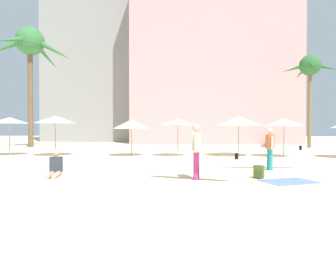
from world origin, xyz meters
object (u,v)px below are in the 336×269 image
object	(u,v)px
cafe_umbrella_5	(178,122)
person_mid_center	(197,150)
palm_tree_far_left	(310,70)
person_mid_left	(55,167)
cafe_umbrella_3	(55,119)
backpack	(259,172)
cafe_umbrella_6	(10,120)
person_far_left	(269,147)
palm_tree_left	(30,47)
cafe_umbrella_1	(239,121)
cafe_umbrella_0	(131,124)
beach_towel	(289,181)
cafe_umbrella_4	(284,122)

from	to	relation	value
cafe_umbrella_5	person_mid_center	size ratio (longest dim) A/B	0.73
palm_tree_far_left	person_mid_left	world-z (taller)	palm_tree_far_left
cafe_umbrella_3	cafe_umbrella_5	bearing A→B (deg)	2.59
backpack	cafe_umbrella_6	bearing A→B (deg)	-83.90
cafe_umbrella_6	person_far_left	xyz separation A→B (m)	(13.86, -5.28, -1.20)
cafe_umbrella_5	person_mid_center	distance (m)	8.33
palm_tree_left	person_mid_center	distance (m)	22.43
person_far_left	cafe_umbrella_1	bearing A→B (deg)	-91.05
person_far_left	cafe_umbrella_0	bearing A→B (deg)	-43.87
palm_tree_far_left	beach_towel	xyz separation A→B (m)	(-6.94, -17.03, -6.51)
cafe_umbrella_4	person_mid_center	world-z (taller)	cafe_umbrella_4
cafe_umbrella_6	backpack	bearing A→B (deg)	-30.09
palm_tree_far_left	beach_towel	bearing A→B (deg)	-112.18
cafe_umbrella_3	cafe_umbrella_4	size ratio (longest dim) A/B	1.08
palm_tree_far_left	person_mid_left	size ratio (longest dim) A/B	8.02
backpack	person_mid_center	distance (m)	2.17
beach_towel	person_far_left	distance (m)	2.93
palm_tree_far_left	beach_towel	world-z (taller)	palm_tree_far_left
cafe_umbrella_4	cafe_umbrella_5	size ratio (longest dim) A/B	1.03
cafe_umbrella_5	cafe_umbrella_6	xyz separation A→B (m)	(-10.06, -0.23, 0.11)
cafe_umbrella_4	backpack	size ratio (longest dim) A/B	5.33
cafe_umbrella_1	cafe_umbrella_4	bearing A→B (deg)	-7.44
cafe_umbrella_0	cafe_umbrella_1	distance (m)	6.26
cafe_umbrella_3	person_far_left	size ratio (longest dim) A/B	0.75
beach_towel	person_mid_left	xyz separation A→B (m)	(-7.51, 0.55, 0.30)
palm_tree_left	backpack	bearing A→B (deg)	-43.93
person_mid_center	cafe_umbrella_1	bearing A→B (deg)	-96.46
cafe_umbrella_3	cafe_umbrella_6	xyz separation A→B (m)	(-2.86, 0.09, -0.04)
cafe_umbrella_0	person_mid_left	distance (m)	7.95
cafe_umbrella_1	cafe_umbrella_6	size ratio (longest dim) A/B	1.16
palm_tree_left	beach_towel	xyz separation A→B (m)	(16.73, -15.92, -8.55)
cafe_umbrella_5	backpack	world-z (taller)	cafe_umbrella_5
person_mid_center	backpack	bearing A→B (deg)	-156.81
backpack	person_far_left	distance (m)	2.50
cafe_umbrella_0	cafe_umbrella_3	distance (m)	4.49
cafe_umbrella_6	palm_tree_far_left	bearing A→B (deg)	23.39
cafe_umbrella_0	cafe_umbrella_5	world-z (taller)	cafe_umbrella_5
cafe_umbrella_3	backpack	xyz separation A→B (m)	(10.12, -7.43, -1.93)
cafe_umbrella_4	person_far_left	distance (m)	6.01
palm_tree_left	person_mid_left	xyz separation A→B (m)	(9.21, -15.38, -8.24)
cafe_umbrella_4	person_mid_left	distance (m)	12.60
cafe_umbrella_3	palm_tree_far_left	bearing A→B (deg)	26.89
cafe_umbrella_5	beach_towel	xyz separation A→B (m)	(3.70, -8.31, -1.98)
person_mid_left	person_mid_center	xyz separation A→B (m)	(4.75, -0.45, 0.62)
cafe_umbrella_0	cafe_umbrella_4	xyz separation A→B (m)	(8.72, 0.02, 0.09)
cafe_umbrella_1	person_mid_left	xyz separation A→B (m)	(-7.33, -8.06, -1.74)
cafe_umbrella_6	beach_towel	bearing A→B (deg)	-30.42
cafe_umbrella_0	person_mid_center	distance (m)	9.00
cafe_umbrella_3	backpack	distance (m)	12.71
person_far_left	palm_tree_far_left	bearing A→B (deg)	-119.54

